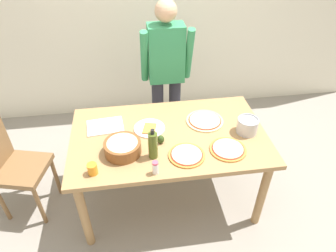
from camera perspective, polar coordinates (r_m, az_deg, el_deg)
name	(u,v)px	position (r m, az deg, el deg)	size (l,w,h in m)	color
ground	(169,195)	(3.04, 0.14, -12.76)	(8.00, 8.00, 0.00)	gray
wall_back	(148,8)	(3.67, -3.69, 21.20)	(5.60, 0.10, 2.60)	silver
dining_table	(169,143)	(2.55, 0.16, -3.18)	(1.60, 0.96, 0.76)	#A37A4C
person_cook	(166,71)	(3.03, -0.34, 10.21)	(0.49, 0.25, 1.62)	#2D2D38
chair_wooden_left	(12,163)	(2.88, -27.25, -6.18)	(0.49, 0.49, 0.95)	brown
pizza_raw_on_board	(205,120)	(2.65, 6.90, 1.03)	(0.32, 0.32, 0.02)	beige
pizza_cooked_on_tray	(228,149)	(2.39, 11.17, -4.25)	(0.28, 0.28, 0.02)	#C67A33
pizza_second_cooked	(187,155)	(2.30, 3.51, -5.43)	(0.28, 0.28, 0.02)	#C67A33
plate_with_slice	(149,128)	(2.55, -3.50, -0.42)	(0.26, 0.26, 0.02)	white
popcorn_bowl	(123,146)	(2.32, -8.52, -3.80)	(0.28, 0.28, 0.11)	brown
olive_oil_bottle	(153,145)	(2.23, -2.84, -3.59)	(0.07, 0.07, 0.26)	#47561E
steel_pot	(247,125)	(2.57, 14.64, 0.09)	(0.17, 0.17, 0.13)	#B7B7BC
cup_orange	(92,169)	(2.21, -13.97, -7.81)	(0.07, 0.07, 0.09)	orange
salt_shaker	(155,168)	(2.15, -2.38, -7.79)	(0.04, 0.04, 0.11)	white
cutting_board_white	(105,126)	(2.63, -11.69, -0.04)	(0.30, 0.22, 0.01)	white
avocado	(161,139)	(2.40, -1.37, -2.50)	(0.06, 0.06, 0.07)	#2D4219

